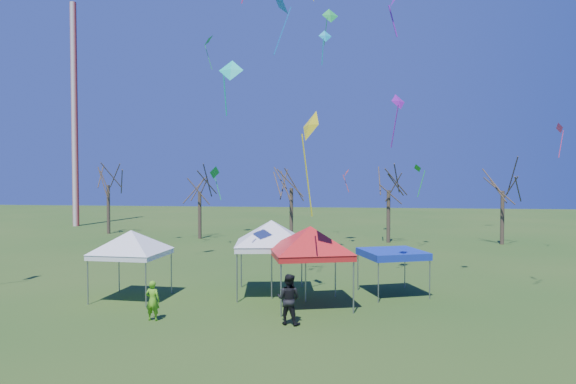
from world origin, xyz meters
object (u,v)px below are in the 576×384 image
object	(u,v)px
tree_3	(389,172)
tent_blue	(393,254)
tree_1	(199,175)
person_dark	(289,299)
tent_white_west	(131,235)
tree_4	(503,172)
radio_mast	(75,115)
person_green	(153,301)
tree_0	(108,168)
tent_red	(310,232)
tent_white_mid	(271,225)
tree_2	(291,169)

from	to	relation	value
tree_3	tent_blue	xyz separation A→B (m)	(-1.16, -19.30, -4.09)
tree_1	tree_3	size ratio (longest dim) A/B	0.95
person_dark	tree_3	bearing A→B (deg)	-88.60
tree_3	tent_white_west	world-z (taller)	tree_3
tree_4	tent_blue	size ratio (longest dim) A/B	2.23
tree_1	tree_4	size ratio (longest dim) A/B	0.96
radio_mast	person_green	xyz separation A→B (m)	(23.00, -34.88, -11.70)
tree_4	tent_white_west	size ratio (longest dim) A/B	1.87
tree_0	tent_red	bearing A→B (deg)	-48.97
tree_3	tent_white_mid	distance (m)	21.26
tree_3	tent_red	bearing A→B (deg)	-102.77
tree_4	tree_1	bearing A→B (deg)	178.58
tree_2	tree_3	world-z (taller)	tree_2
radio_mast	tree_0	world-z (taller)	radio_mast
tree_1	tent_white_west	world-z (taller)	tree_1
tree_2	tree_4	bearing A→B (deg)	-1.22
tent_white_west	tent_white_mid	bearing A→B (deg)	14.71
tent_white_mid	tent_blue	xyz separation A→B (m)	(5.84, 0.59, -1.38)
person_green	person_dark	world-z (taller)	person_dark
radio_mast	person_dark	distance (m)	46.34
tree_0	person_dark	world-z (taller)	tree_0
tree_0	tree_1	world-z (taller)	tree_0
radio_mast	tent_blue	size ratio (longest dim) A/B	7.06
tree_0	tent_red	size ratio (longest dim) A/B	1.88
tree_2	radio_mast	bearing A→B (deg)	159.43
tree_2	tent_blue	world-z (taller)	tree_2
tree_0	tree_2	distance (m)	18.72
tree_2	tree_4	size ratio (longest dim) A/B	1.04
tent_blue	person_dark	distance (m)	7.09
radio_mast	tree_4	bearing A→B (deg)	-12.99
tree_2	tent_white_west	bearing A→B (deg)	-102.88
radio_mast	tree_0	bearing A→B (deg)	-42.77
tent_white_west	tent_red	xyz separation A→B (m)	(8.46, -0.29, 0.31)
tent_blue	person_dark	bearing A→B (deg)	-128.92
tree_3	tent_white_west	size ratio (longest dim) A/B	1.88
radio_mast	tree_1	xyz separation A→B (m)	(17.23, -9.35, -6.71)
radio_mast	tent_white_mid	distance (m)	41.28
tree_0	tree_1	distance (m)	10.47
tent_red	person_dark	world-z (taller)	tent_red
tent_red	person_dark	bearing A→B (deg)	-102.02
tree_1	tree_0	bearing A→B (deg)	164.82
tree_0	tree_4	bearing A→B (deg)	-5.34
tent_white_mid	person_dark	distance (m)	5.61
tent_white_mid	person_dark	xyz separation A→B (m)	(1.44, -4.87, -2.39)
tree_3	tree_4	bearing A→B (deg)	-0.26
tent_white_mid	person_green	distance (m)	6.94
tree_1	person_green	size ratio (longest dim) A/B	4.69
tree_0	person_green	size ratio (longest dim) A/B	5.24
tree_0	tree_1	size ratio (longest dim) A/B	1.12
tent_white_west	person_dark	world-z (taller)	tent_white_west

